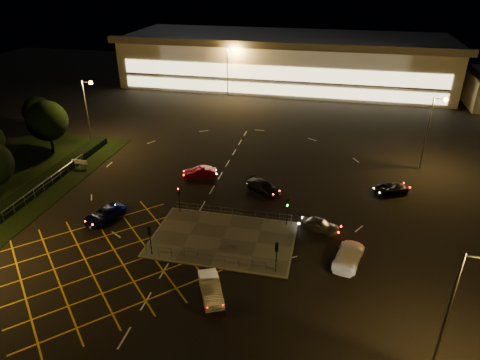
% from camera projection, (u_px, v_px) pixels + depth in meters
% --- Properties ---
extents(ground, '(180.00, 180.00, 0.00)m').
position_uv_depth(ground, '(209.00, 226.00, 45.60)').
color(ground, black).
rests_on(ground, ground).
extents(pedestrian_island, '(14.00, 9.00, 0.12)m').
position_uv_depth(pedestrian_island, '(223.00, 239.00, 43.45)').
color(pedestrian_island, '#4C4944').
rests_on(pedestrian_island, ground).
extents(grass_verge, '(18.00, 30.00, 0.08)m').
position_uv_depth(grass_verge, '(18.00, 176.00, 56.22)').
color(grass_verge, black).
rests_on(grass_verge, ground).
extents(hedge, '(2.00, 26.00, 1.00)m').
position_uv_depth(hedge, '(51.00, 177.00, 55.04)').
color(hedge, black).
rests_on(hedge, ground).
extents(supermarket, '(72.00, 26.50, 10.50)m').
position_uv_depth(supermarket, '(285.00, 60.00, 97.03)').
color(supermarket, beige).
rests_on(supermarket, ground).
extents(streetlight_se, '(1.78, 0.56, 10.03)m').
position_uv_depth(streetlight_se, '(460.00, 299.00, 26.49)').
color(streetlight_se, slate).
rests_on(streetlight_se, ground).
extents(streetlight_nw, '(1.78, 0.56, 10.03)m').
position_uv_depth(streetlight_nw, '(88.00, 104.00, 62.82)').
color(streetlight_nw, slate).
rests_on(streetlight_nw, ground).
extents(streetlight_ne, '(1.78, 0.56, 10.03)m').
position_uv_depth(streetlight_ne, '(433.00, 123.00, 55.26)').
color(streetlight_ne, slate).
rests_on(streetlight_ne, ground).
extents(streetlight_far_left, '(1.78, 0.56, 10.03)m').
position_uv_depth(streetlight_far_left, '(229.00, 65.00, 86.18)').
color(streetlight_far_left, slate).
rests_on(streetlight_far_left, ground).
extents(streetlight_far_right, '(1.78, 0.56, 10.03)m').
position_uv_depth(streetlight_far_right, '(439.00, 73.00, 80.17)').
color(streetlight_far_right, slate).
rests_on(streetlight_far_right, ground).
extents(signal_sw, '(0.28, 0.30, 3.15)m').
position_uv_depth(signal_sw, '(150.00, 234.00, 40.09)').
color(signal_sw, black).
rests_on(signal_sw, pedestrian_island).
extents(signal_se, '(0.28, 0.30, 3.15)m').
position_uv_depth(signal_se, '(277.00, 251.00, 37.77)').
color(signal_se, black).
rests_on(signal_se, pedestrian_island).
extents(signal_nw, '(0.28, 0.30, 3.15)m').
position_uv_depth(signal_nw, '(179.00, 194.00, 47.03)').
color(signal_nw, black).
rests_on(signal_nw, pedestrian_island).
extents(signal_ne, '(0.28, 0.30, 3.15)m').
position_uv_depth(signal_ne, '(287.00, 206.00, 44.71)').
color(signal_ne, black).
rests_on(signal_ne, pedestrian_island).
extents(tree_c, '(5.76, 5.76, 7.84)m').
position_uv_depth(tree_c, '(47.00, 121.00, 60.94)').
color(tree_c, black).
rests_on(tree_c, ground).
extents(tree_d, '(4.68, 4.68, 6.37)m').
position_uv_depth(tree_d, '(38.00, 112.00, 67.74)').
color(tree_d, black).
rests_on(tree_d, ground).
extents(car_queue_white, '(3.38, 4.77, 1.49)m').
position_uv_depth(car_queue_white, '(211.00, 288.00, 35.86)').
color(car_queue_white, silver).
rests_on(car_queue_white, ground).
extents(car_left_blue, '(3.78, 5.32, 1.35)m').
position_uv_depth(car_left_blue, '(104.00, 214.00, 46.49)').
color(car_left_blue, '#0D1352').
rests_on(car_left_blue, ground).
extents(car_far_dkgrey, '(5.07, 4.14, 1.38)m').
position_uv_depth(car_far_dkgrey, '(263.00, 187.00, 52.15)').
color(car_far_dkgrey, black).
rests_on(car_far_dkgrey, ground).
extents(car_right_silver, '(4.28, 2.43, 1.37)m').
position_uv_depth(car_right_silver, '(320.00, 225.00, 44.63)').
color(car_right_silver, '#999BA0').
rests_on(car_right_silver, ground).
extents(car_circ_red, '(4.52, 2.74, 1.41)m').
position_uv_depth(car_circ_red, '(200.00, 172.00, 55.73)').
color(car_circ_red, maroon).
rests_on(car_circ_red, ground).
extents(car_east_grey, '(4.81, 3.93, 1.22)m').
position_uv_depth(car_east_grey, '(392.00, 188.00, 52.02)').
color(car_east_grey, black).
rests_on(car_east_grey, ground).
extents(car_approach_white, '(3.41, 5.83, 1.59)m').
position_uv_depth(car_approach_white, '(349.00, 255.00, 39.84)').
color(car_approach_white, silver).
rests_on(car_approach_white, ground).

